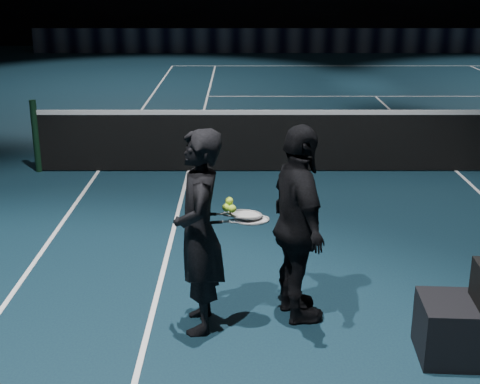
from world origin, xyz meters
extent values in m
plane|color=black|center=(0.00, 0.00, 0.00)|extent=(36.00, 36.00, 0.00)
cylinder|color=black|center=(-6.40, 0.00, 0.55)|extent=(0.10, 0.10, 1.10)
cube|color=black|center=(0.00, 0.00, 0.45)|extent=(12.80, 0.02, 0.86)
cube|color=white|center=(0.00, 0.00, 0.92)|extent=(12.80, 0.03, 0.07)
cube|color=black|center=(0.00, 15.50, 0.45)|extent=(22.00, 0.15, 0.90)
imported|color=black|center=(-3.66, -4.69, 0.87)|extent=(0.45, 0.66, 1.74)
imported|color=black|center=(-2.83, -4.53, 0.87)|extent=(0.66, 1.09, 1.74)
camera|label=1|loc=(-3.33, -9.82, 2.92)|focal=50.00mm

